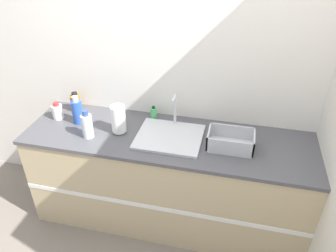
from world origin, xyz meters
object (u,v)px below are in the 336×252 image
Objects in this scene: paper_towel_roll at (118,119)px; bottle_white_spray at (57,111)px; bottle_blue at (77,111)px; dish_rack at (230,142)px; bottle_clear at (87,125)px; sink at (170,135)px; soap_dispenser at (154,113)px; bottle_amber at (76,103)px.

paper_towel_roll is 0.59m from bottle_white_spray.
dish_rack is at bearing -2.61° from bottle_blue.
bottle_blue is 1.04× the size of bottle_clear.
bottle_white_spray is (-0.99, 0.06, 0.05)m from sink.
sink is 4.38× the size of soap_dispenser.
dish_rack is (0.88, 0.00, -0.07)m from paper_towel_roll.
paper_towel_roll is at bearing -26.35° from bottle_amber.
bottle_white_spray is at bearing 176.34° from sink.
bottle_blue is at bearing 171.27° from paper_towel_roll.
sink is 0.42m from paper_towel_roll.
sink reaches higher than soap_dispenser.
sink is at bearing 177.87° from dish_rack.
bottle_clear is at bearing -52.08° from bottle_amber.
paper_towel_roll is 1.35× the size of bottle_amber.
bottle_blue is 0.21m from bottle_white_spray.
bottle_clear reaches higher than dish_rack.
soap_dispenser is (0.42, 0.38, -0.05)m from bottle_clear.
paper_towel_roll is at bearing -177.36° from sink.
bottle_blue is at bearing 134.17° from bottle_clear.
sink is 1.48× the size of dish_rack.
bottle_amber is at bearing 153.65° from paper_towel_roll.
bottle_amber is 0.71× the size of bottle_blue.
bottle_clear is (-0.21, -0.12, -0.02)m from paper_towel_roll.
dish_rack is 1.46m from bottle_white_spray.
sink reaches higher than bottle_clear.
sink is at bearing -51.46° from soap_dispenser.
paper_towel_roll is at bearing -128.40° from soap_dispenser.
bottle_blue is at bearing 177.11° from sink.
soap_dispenser is at bearing 158.29° from dish_rack.
dish_rack is 1.26m from bottle_blue.
bottle_amber is 0.22m from bottle_blue.
bottle_clear is at bearing -137.81° from soap_dispenser.
bottle_amber is 0.19m from bottle_white_spray.
dish_rack is (0.47, -0.02, 0.03)m from sink.
bottle_clear reaches higher than bottle_white_spray.
bottle_blue reaches higher than dish_rack.
bottle_clear is at bearing -167.64° from sink.
sink is 3.38× the size of bottle_white_spray.
bottle_clear is at bearing -151.09° from paper_towel_roll.
bottle_clear reaches higher than soap_dispenser.
soap_dispenser is at bearing 13.05° from bottle_white_spray.
paper_towel_roll is at bearing 28.91° from bottle_clear.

